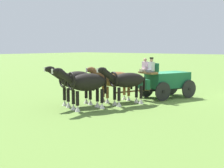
% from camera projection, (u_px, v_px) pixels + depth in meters
% --- Properties ---
extents(ground_plane, '(220.00, 220.00, 0.00)m').
position_uv_depth(ground_plane, '(167.00, 98.00, 20.19)').
color(ground_plane, olive).
extents(show_wagon, '(5.64, 2.85, 2.69)m').
position_uv_depth(show_wagon, '(166.00, 80.00, 19.96)').
color(show_wagon, '#195B38').
rests_on(show_wagon, ground).
extents(draft_horse_rear_near, '(3.12, 1.61, 2.23)m').
position_uv_depth(draft_horse_rear_near, '(126.00, 81.00, 17.54)').
color(draft_horse_rear_near, black).
rests_on(draft_horse_rear_near, ground).
extents(draft_horse_rear_off, '(3.12, 1.63, 2.17)m').
position_uv_depth(draft_horse_rear_off, '(114.00, 80.00, 18.66)').
color(draft_horse_rear_off, brown).
rests_on(draft_horse_rear_off, ground).
extents(draft_horse_lead_near, '(3.03, 1.62, 2.29)m').
position_uv_depth(draft_horse_lead_near, '(85.00, 83.00, 16.21)').
color(draft_horse_lead_near, black).
rests_on(draft_horse_lead_near, ground).
extents(draft_horse_lead_off, '(2.93, 1.59, 2.30)m').
position_uv_depth(draft_horse_lead_off, '(75.00, 81.00, 17.31)').
color(draft_horse_lead_off, black).
rests_on(draft_horse_lead_off, ground).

